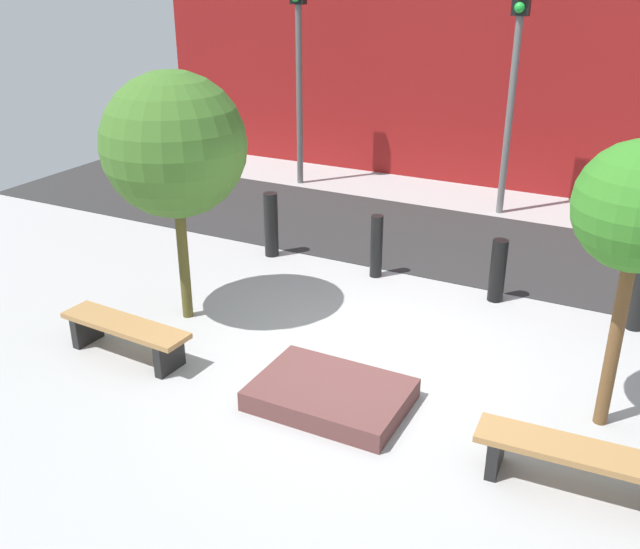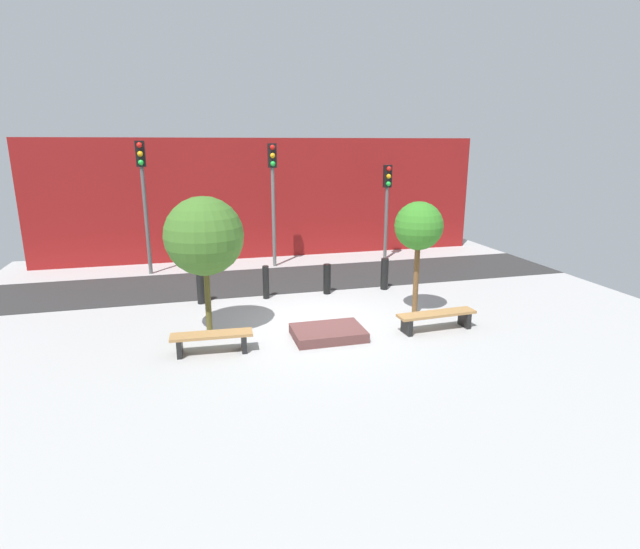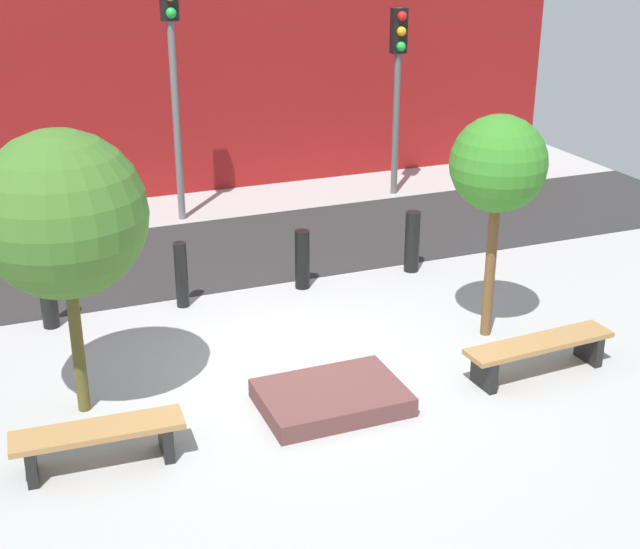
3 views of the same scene
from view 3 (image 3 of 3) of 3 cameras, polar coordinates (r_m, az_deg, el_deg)
name	(u,v)px [view 3 (image 3 of 3)]	position (r m, az deg, el deg)	size (l,w,h in m)	color
ground_plane	(304,371)	(10.42, -1.06, -6.19)	(18.00, 18.00, 0.00)	#A1A1A1
road_strip	(210,253)	(14.00, -7.03, 1.35)	(18.00, 3.08, 0.01)	#2A2A2A
building_facade	(153,78)	(16.76, -10.62, 12.25)	(16.20, 0.50, 4.30)	maroon
bench_left	(99,439)	(8.88, -13.99, -10.15)	(1.65, 0.49, 0.42)	black
bench_right	(539,350)	(10.53, 13.84, -4.68)	(1.86, 0.49, 0.42)	black
planter_bed	(332,398)	(9.67, 0.74, -7.88)	(1.53, 1.08, 0.21)	brown
tree_behind_left_bench	(62,215)	(9.11, -16.16, 3.66)	(1.69, 1.69, 3.05)	#504920
tree_behind_right_bench	(498,166)	(10.72, 11.34, 6.84)	(1.16, 1.16, 2.79)	brown
bollard_far_left	(48,291)	(11.80, -17.04, -1.03)	(0.21, 0.21, 0.99)	black
bollard_left	(181,275)	(12.03, -8.86, -0.02)	(0.17, 0.17, 0.91)	black
bollard_center	(302,260)	(12.49, -1.15, 0.96)	(0.21, 0.21, 0.85)	black
bollard_right	(412,242)	(13.14, 5.92, 2.10)	(0.22, 0.22, 0.91)	black
traffic_light_mid_west	(172,54)	(15.01, -9.43, 13.77)	(0.28, 0.27, 4.11)	slate
traffic_light_mid_east	(398,68)	(16.45, 5.02, 13.05)	(0.28, 0.27, 3.38)	#585858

